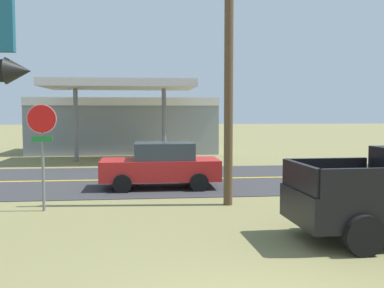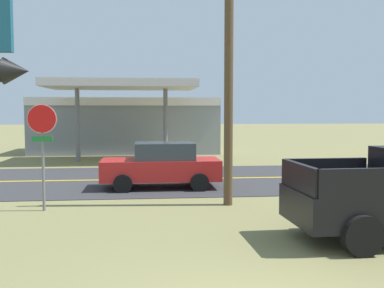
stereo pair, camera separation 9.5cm
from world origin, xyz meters
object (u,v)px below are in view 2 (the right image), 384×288
Objects in this scene: stop_sign at (42,138)px; utility_pole at (229,34)px; gas_station at (126,123)px; car_red_near_lane at (162,165)px.

utility_pole reaches higher than stop_sign.
gas_station is at bearing 85.21° from stop_sign.
stop_sign is 18.19m from gas_station.
utility_pole reaches higher than car_red_near_lane.
utility_pole reaches higher than gas_station.
utility_pole is 2.22× the size of car_red_near_lane.
stop_sign is at bearing -134.87° from car_red_near_lane.
stop_sign reaches higher than car_red_near_lane.
gas_station is 14.89m from car_red_near_lane.
car_red_near_lane is (-1.84, 3.11, -4.13)m from utility_pole.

